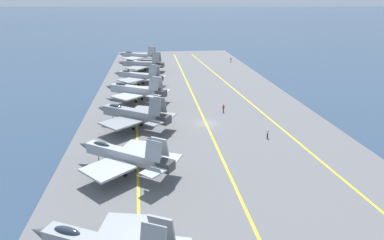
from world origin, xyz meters
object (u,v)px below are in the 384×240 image
at_px(parked_jet_fifth, 135,90).
at_px(crew_red_vest, 223,108).
at_px(parked_jet_third, 125,155).
at_px(parked_jet_fourth, 133,114).
at_px(parked_jet_sixth, 138,76).
at_px(parked_jet_seventh, 141,64).
at_px(crew_brown_vest, 231,60).
at_px(crew_white_vest, 268,132).
at_px(parked_jet_eighth, 139,55).

distance_m(parked_jet_fifth, crew_red_vest, 21.69).
distance_m(parked_jet_third, crew_red_vest, 31.10).
relative_size(parked_jet_fourth, parked_jet_sixth, 1.00).
height_order(parked_jet_seventh, crew_red_vest, parked_jet_seventh).
relative_size(parked_jet_sixth, parked_jet_seventh, 0.96).
bearing_deg(parked_jet_fifth, crew_brown_vest, -35.39).
height_order(parked_jet_fourth, parked_jet_fifth, parked_jet_fourth).
bearing_deg(crew_brown_vest, parked_jet_fourth, 152.76).
xyz_separation_m(parked_jet_fourth, parked_jet_fifth, (17.72, 0.22, -0.09)).
bearing_deg(parked_jet_fifth, crew_white_vest, -137.43).
relative_size(parked_jet_sixth, crew_red_vest, 9.02).
distance_m(parked_jet_fourth, parked_jet_seventh, 52.61).
height_order(parked_jet_fifth, crew_brown_vest, parked_jet_fifth).
distance_m(parked_jet_eighth, crew_red_vest, 65.33).
bearing_deg(crew_brown_vest, crew_white_vest, 171.89).
height_order(parked_jet_eighth, crew_white_vest, parked_jet_eighth).
bearing_deg(crew_red_vest, parked_jet_eighth, 17.17).
height_order(parked_jet_third, parked_jet_sixth, parked_jet_sixth).
bearing_deg(crew_brown_vest, crew_red_vest, 165.48).
height_order(parked_jet_sixth, parked_jet_seventh, parked_jet_seventh).
xyz_separation_m(parked_jet_fourth, crew_red_vest, (7.05, -18.59, -1.72)).
bearing_deg(parked_jet_fifth, parked_jet_third, 179.70).
height_order(parked_jet_third, parked_jet_eighth, parked_jet_eighth).
relative_size(parked_jet_sixth, crew_white_vest, 8.57).
relative_size(crew_brown_vest, crew_red_vest, 1.03).
relative_size(parked_jet_fifth, parked_jet_eighth, 0.97).
xyz_separation_m(parked_jet_sixth, parked_jet_seventh, (18.78, -0.55, -0.09)).
distance_m(parked_jet_third, parked_jet_fifth, 35.24).
height_order(parked_jet_fifth, crew_red_vest, parked_jet_fifth).
height_order(crew_white_vest, crew_red_vest, crew_white_vest).
bearing_deg(parked_jet_seventh, parked_jet_eighth, 4.32).
xyz_separation_m(parked_jet_fifth, parked_jet_sixth, (16.11, -0.25, -0.10)).
relative_size(parked_jet_eighth, crew_white_vest, 9.15).
bearing_deg(parked_jet_third, parked_jet_seventh, -0.81).
bearing_deg(parked_jet_eighth, parked_jet_sixth, -178.84).
xyz_separation_m(parked_jet_third, parked_jet_fourth, (17.52, -0.41, 0.10)).
distance_m(parked_jet_eighth, crew_white_vest, 80.94).
xyz_separation_m(parked_jet_third, parked_jet_fifth, (35.24, -0.19, 0.02)).
height_order(parked_jet_fourth, crew_red_vest, parked_jet_fourth).
bearing_deg(parked_jet_sixth, parked_jet_eighth, 1.16).
xyz_separation_m(parked_jet_seventh, crew_red_vest, (-45.55, -18.01, -1.44)).
xyz_separation_m(parked_jet_fifth, parked_jet_seventh, (34.89, -0.80, -0.19)).
relative_size(parked_jet_fifth, crew_brown_vest, 9.03).
relative_size(parked_jet_fifth, crew_red_vest, 9.32).
xyz_separation_m(parked_jet_third, parked_jet_eighth, (86.97, 0.29, 0.03)).
bearing_deg(parked_jet_fifth, crew_red_vest, -119.56).
distance_m(parked_jet_fourth, parked_jet_eighth, 69.45).
bearing_deg(parked_jet_sixth, crew_brown_vest, -46.76).
height_order(parked_jet_eighth, crew_brown_vest, parked_jet_eighth).
height_order(parked_jet_eighth, crew_red_vest, parked_jet_eighth).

